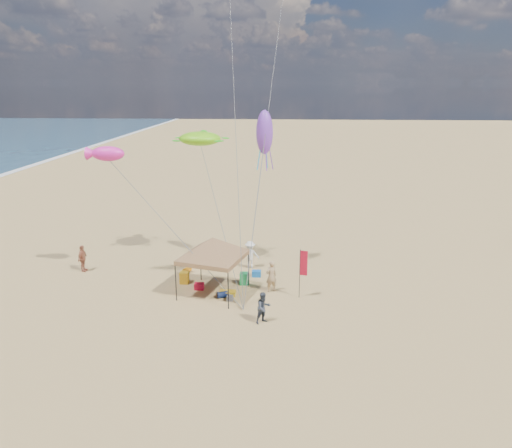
% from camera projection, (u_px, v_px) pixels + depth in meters
% --- Properties ---
extents(ground, '(280.00, 280.00, 0.00)m').
position_uv_depth(ground, '(252.00, 315.00, 24.76)').
color(ground, tan).
rests_on(ground, ground).
extents(canopy_tent, '(5.97, 5.97, 3.83)m').
position_uv_depth(canopy_tent, '(213.00, 240.00, 26.47)').
color(canopy_tent, black).
rests_on(canopy_tent, ground).
extents(feather_flag, '(0.42, 0.12, 2.81)m').
position_uv_depth(feather_flag, '(303.00, 266.00, 26.26)').
color(feather_flag, black).
rests_on(feather_flag, ground).
extents(cooler_red, '(0.54, 0.38, 0.38)m').
position_uv_depth(cooler_red, '(199.00, 286.00, 27.83)').
color(cooler_red, red).
rests_on(cooler_red, ground).
extents(cooler_blue, '(0.54, 0.38, 0.38)m').
position_uv_depth(cooler_blue, '(256.00, 274.00, 29.70)').
color(cooler_blue, '#155AAE').
rests_on(cooler_blue, ground).
extents(bag_navy, '(0.69, 0.54, 0.36)m').
position_uv_depth(bag_navy, '(223.00, 295.00, 26.76)').
color(bag_navy, '#0E1B40').
rests_on(bag_navy, ground).
extents(bag_orange, '(0.54, 0.69, 0.36)m').
position_uv_depth(bag_orange, '(187.00, 270.00, 30.28)').
color(bag_orange, orange).
rests_on(bag_orange, ground).
extents(chair_green, '(0.50, 0.50, 0.70)m').
position_uv_depth(chair_green, '(244.00, 278.00, 28.53)').
color(chair_green, '#1B954A').
rests_on(chair_green, ground).
extents(chair_yellow, '(0.50, 0.50, 0.70)m').
position_uv_depth(chair_yellow, '(184.00, 277.00, 28.68)').
color(chair_yellow, gold).
rests_on(chair_yellow, ground).
extents(crate_grey, '(0.34, 0.30, 0.28)m').
position_uv_depth(crate_grey, '(230.00, 298.00, 26.41)').
color(crate_grey, slate).
rests_on(crate_grey, ground).
extents(beach_cart, '(0.90, 0.50, 0.24)m').
position_uv_depth(beach_cart, '(227.00, 293.00, 26.91)').
color(beach_cart, gold).
rests_on(beach_cart, ground).
extents(person_near_a, '(0.81, 0.72, 1.86)m').
position_uv_depth(person_near_a, '(271.00, 276.00, 27.35)').
color(person_near_a, tan).
rests_on(person_near_a, ground).
extents(person_near_b, '(0.99, 0.96, 1.61)m').
position_uv_depth(person_near_b, '(264.00, 308.00, 23.79)').
color(person_near_b, '#333A46').
rests_on(person_near_b, ground).
extents(person_near_c, '(1.22, 0.77, 1.81)m').
position_uv_depth(person_near_c, '(250.00, 255.00, 30.88)').
color(person_near_c, silver).
rests_on(person_near_c, ground).
extents(person_far_a, '(0.50, 1.03, 1.71)m').
position_uv_depth(person_far_a, '(83.00, 258.00, 30.36)').
color(person_far_a, '#A45A3F').
rests_on(person_far_a, ground).
extents(turtle_kite, '(3.19, 2.91, 0.87)m').
position_uv_depth(turtle_kite, '(200.00, 139.00, 29.82)').
color(turtle_kite, '#74D714').
rests_on(turtle_kite, ground).
extents(fish_kite, '(2.01, 1.21, 0.84)m').
position_uv_depth(fish_kite, '(108.00, 154.00, 27.06)').
color(fish_kite, '#EE26A7').
rests_on(fish_kite, ground).
extents(squid_kite, '(1.28, 1.28, 2.61)m').
position_uv_depth(squid_kite, '(265.00, 132.00, 28.71)').
color(squid_kite, purple).
rests_on(squid_kite, ground).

